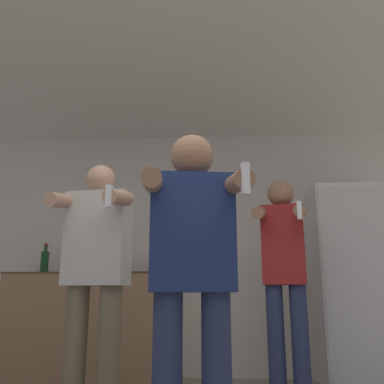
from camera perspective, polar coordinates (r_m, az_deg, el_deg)
The scene contains 10 objects.
wall_back at distance 4.61m, azimuth 1.32°, elevation -7.66°, with size 7.00×0.06×2.55m.
ceiling_slab at distance 3.53m, azimuth -0.29°, elevation 16.85°, with size 7.00×3.56×0.05m.
refrigerator at distance 4.41m, azimuth 21.14°, elevation -11.26°, with size 0.78×0.65×1.81m.
counter at distance 4.46m, azimuth -13.93°, elevation -16.99°, with size 1.54×0.64×1.01m.
bottle_red_label at distance 4.38m, azimuth -4.79°, elevation -9.32°, with size 0.09×0.09×0.29m.
bottle_dark_rum at distance 4.71m, azimuth -19.05°, elevation -8.74°, with size 0.08×0.08×0.32m.
bottle_amber_bourbon at distance 4.45m, azimuth -9.38°, elevation -9.51°, with size 0.09×0.09×0.24m.
person_woman_foreground at distance 2.16m, azimuth 0.04°, elevation -9.61°, with size 0.55×0.57×1.62m.
person_man_side at distance 2.97m, azimuth -12.74°, elevation -10.15°, with size 0.54×0.48×1.68m.
person_spectator_back at distance 3.64m, azimuth 12.21°, elevation -9.96°, with size 0.48×0.49×1.75m.
Camera 1 is at (0.25, -1.50, 0.76)m, focal length 40.00 mm.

